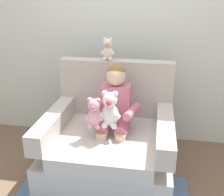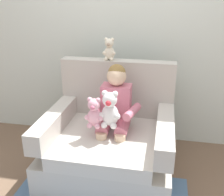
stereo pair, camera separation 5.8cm
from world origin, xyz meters
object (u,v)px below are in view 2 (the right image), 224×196
at_px(armchair, 110,141).
at_px(plush_white, 110,110).
at_px(plush_pink, 94,113).
at_px(plush_cream_on_backrest, 109,50).
at_px(seated_child, 115,107).

height_order(armchair, plush_white, armchair).
distance_m(plush_pink, plush_cream_on_backrest, 0.67).
bearing_deg(plush_cream_on_backrest, armchair, -86.61).
bearing_deg(plush_pink, plush_cream_on_backrest, 77.30).
bearing_deg(plush_pink, seated_child, 44.63).
bearing_deg(plush_white, seated_child, 73.60).
height_order(seated_child, plush_white, seated_child).
bearing_deg(plush_pink, plush_white, 4.40).
bearing_deg(seated_child, plush_pink, -120.17).
xyz_separation_m(seated_child, plush_pink, (-0.14, -0.20, 0.02)).
height_order(armchair, seated_child, seated_child).
height_order(armchair, plush_cream_on_backrest, plush_cream_on_backrest).
height_order(armchair, plush_pink, armchair).
relative_size(seated_child, plush_cream_on_backrest, 3.87).
bearing_deg(plush_cream_on_backrest, plush_pink, -101.20).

